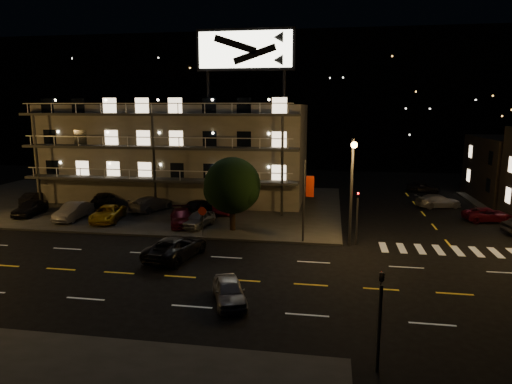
% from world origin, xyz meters
% --- Properties ---
extents(ground, '(140.00, 140.00, 0.00)m').
position_xyz_m(ground, '(0.00, 0.00, 0.00)').
color(ground, black).
rests_on(ground, ground).
extents(curb_nw, '(44.00, 24.00, 0.15)m').
position_xyz_m(curb_nw, '(-14.00, 20.00, 0.07)').
color(curb_nw, '#31312F').
rests_on(curb_nw, ground).
extents(motel, '(28.00, 13.80, 18.10)m').
position_xyz_m(motel, '(-9.94, 23.88, 5.34)').
color(motel, gray).
rests_on(motel, ground).
extents(hill_backdrop, '(120.00, 25.00, 24.00)m').
position_xyz_m(hill_backdrop, '(-5.94, 68.78, 11.55)').
color(hill_backdrop, black).
rests_on(hill_backdrop, ground).
extents(streetlight_nc, '(0.44, 1.92, 8.00)m').
position_xyz_m(streetlight_nc, '(8.50, 7.94, 4.96)').
color(streetlight_nc, '#2D2D30').
rests_on(streetlight_nc, ground).
extents(signal_nw, '(0.20, 0.27, 4.60)m').
position_xyz_m(signal_nw, '(9.00, 8.50, 2.57)').
color(signal_nw, '#2D2D30').
rests_on(signal_nw, ground).
extents(signal_sw, '(0.20, 0.27, 4.60)m').
position_xyz_m(signal_sw, '(9.00, -8.50, 2.57)').
color(signal_sw, '#2D2D30').
rests_on(signal_sw, ground).
extents(banner_north, '(0.83, 0.16, 6.40)m').
position_xyz_m(banner_north, '(5.09, 8.40, 3.43)').
color(banner_north, '#2D2D30').
rests_on(banner_north, ground).
extents(stop_sign, '(0.91, 0.11, 2.61)m').
position_xyz_m(stop_sign, '(-3.00, 8.57, 1.71)').
color(stop_sign, '#2D2D30').
rests_on(stop_sign, ground).
extents(tree, '(4.85, 4.67, 6.11)m').
position_xyz_m(tree, '(-1.04, 10.63, 3.78)').
color(tree, black).
rests_on(tree, curb_nw).
extents(lot_car_0, '(2.01, 4.38, 1.46)m').
position_xyz_m(lot_car_0, '(-21.13, 12.68, 0.88)').
color(lot_car_0, black).
rests_on(lot_car_0, curb_nw).
extents(lot_car_1, '(1.63, 4.63, 1.53)m').
position_xyz_m(lot_car_1, '(-16.12, 11.78, 0.91)').
color(lot_car_1, gray).
rests_on(lot_car_1, curb_nw).
extents(lot_car_2, '(3.05, 5.20, 1.36)m').
position_xyz_m(lot_car_2, '(-12.77, 11.75, 0.83)').
color(lot_car_2, gold).
rests_on(lot_car_2, curb_nw).
extents(lot_car_3, '(3.38, 5.03, 1.35)m').
position_xyz_m(lot_car_3, '(-5.74, 11.48, 0.83)').
color(lot_car_3, '#4E0B17').
rests_on(lot_car_3, curb_nw).
extents(lot_car_4, '(2.46, 4.21, 1.35)m').
position_xyz_m(lot_car_4, '(-4.11, 11.11, 0.82)').
color(lot_car_4, gray).
rests_on(lot_car_4, curb_nw).
extents(lot_car_5, '(1.48, 3.83, 1.24)m').
position_xyz_m(lot_car_5, '(-23.99, 17.50, 0.77)').
color(lot_car_5, black).
rests_on(lot_car_5, curb_nw).
extents(lot_car_6, '(4.26, 5.72, 1.44)m').
position_xyz_m(lot_car_6, '(-16.07, 17.50, 0.87)').
color(lot_car_6, black).
rests_on(lot_car_6, curb_nw).
extents(lot_car_7, '(3.69, 5.34, 1.44)m').
position_xyz_m(lot_car_7, '(-10.44, 16.37, 0.87)').
color(lot_car_7, gray).
rests_on(lot_car_7, curb_nw).
extents(lot_car_8, '(3.30, 4.52, 1.43)m').
position_xyz_m(lot_car_8, '(-5.40, 16.08, 0.87)').
color(lot_car_8, black).
rests_on(lot_car_8, curb_nw).
extents(lot_car_9, '(2.28, 4.73, 1.50)m').
position_xyz_m(lot_car_9, '(-2.70, 16.64, 0.90)').
color(lot_car_9, '#4E0B17').
rests_on(lot_car_9, curb_nw).
extents(side_car_1, '(4.73, 2.82, 1.23)m').
position_xyz_m(side_car_1, '(21.24, 17.81, 0.61)').
color(side_car_1, '#4E0B17').
rests_on(side_car_1, ground).
extents(side_car_2, '(4.99, 3.15, 1.35)m').
position_xyz_m(side_car_2, '(18.05, 23.23, 0.67)').
color(side_car_2, gray).
rests_on(side_car_2, ground).
extents(side_car_3, '(4.03, 2.05, 1.31)m').
position_xyz_m(side_car_3, '(18.11, 31.91, 0.66)').
color(side_car_3, black).
rests_on(side_car_3, ground).
extents(road_car_east, '(2.79, 4.17, 1.32)m').
position_xyz_m(road_car_east, '(1.82, -3.16, 0.66)').
color(road_car_east, gray).
rests_on(road_car_east, ground).
extents(road_car_west, '(3.62, 5.93, 1.53)m').
position_xyz_m(road_car_west, '(-3.41, 3.42, 0.77)').
color(road_car_west, black).
rests_on(road_car_west, ground).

